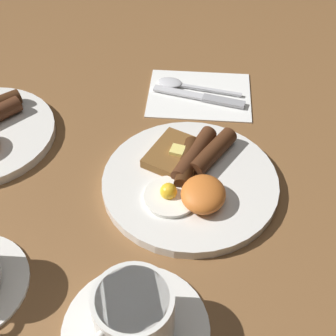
{
  "coord_description": "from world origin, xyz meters",
  "views": [
    {
      "loc": [
        -0.45,
        -0.06,
        0.5
      ],
      "look_at": [
        0.01,
        0.03,
        0.03
      ],
      "focal_mm": 50.0,
      "sensor_mm": 36.0,
      "label": 1
    }
  ],
  "objects_px": {
    "knife": "(204,97)",
    "breakfast_plate_near": "(191,178)",
    "spoon": "(180,84)",
    "teacup_near": "(134,319)"
  },
  "relations": [
    {
      "from": "knife",
      "to": "breakfast_plate_near",
      "type": "bearing_deg",
      "value": 99.58
    },
    {
      "from": "breakfast_plate_near",
      "to": "knife",
      "type": "height_order",
      "value": "breakfast_plate_near"
    },
    {
      "from": "breakfast_plate_near",
      "to": "spoon",
      "type": "bearing_deg",
      "value": 13.89
    },
    {
      "from": "teacup_near",
      "to": "spoon",
      "type": "height_order",
      "value": "teacup_near"
    },
    {
      "from": "breakfast_plate_near",
      "to": "knife",
      "type": "xyz_separation_m",
      "value": [
        0.2,
        0.01,
        -0.01
      ]
    },
    {
      "from": "breakfast_plate_near",
      "to": "teacup_near",
      "type": "xyz_separation_m",
      "value": [
        -0.23,
        0.03,
        0.02
      ]
    },
    {
      "from": "teacup_near",
      "to": "spoon",
      "type": "relative_size",
      "value": 1.06
    },
    {
      "from": "breakfast_plate_near",
      "to": "knife",
      "type": "distance_m",
      "value": 0.2
    },
    {
      "from": "breakfast_plate_near",
      "to": "teacup_near",
      "type": "bearing_deg",
      "value": 173.75
    },
    {
      "from": "breakfast_plate_near",
      "to": "spoon",
      "type": "distance_m",
      "value": 0.24
    }
  ]
}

